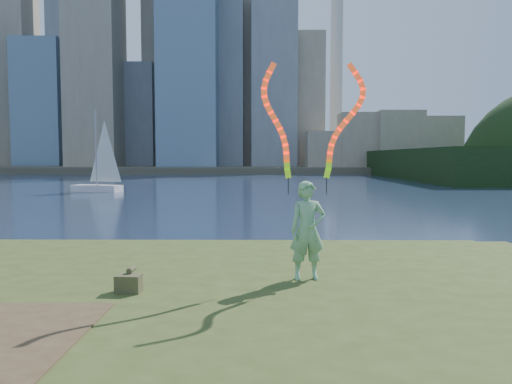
{
  "coord_description": "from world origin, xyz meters",
  "views": [
    {
      "loc": [
        1.54,
        -8.82,
        2.94
      ],
      "look_at": [
        1.43,
        1.0,
        2.26
      ],
      "focal_mm": 35.0,
      "sensor_mm": 36.0,
      "label": 1
    }
  ],
  "objects": [
    {
      "name": "ground",
      "position": [
        0.0,
        0.0,
        0.0
      ],
      "size": [
        320.0,
        320.0,
        0.0
      ],
      "primitive_type": "plane",
      "color": "#1A2742",
      "rests_on": "ground"
    },
    {
      "name": "grassy_knoll",
      "position": [
        0.0,
        -2.3,
        0.34
      ],
      "size": [
        20.0,
        18.0,
        0.8
      ],
      "color": "#374619",
      "rests_on": "ground"
    },
    {
      "name": "far_shore",
      "position": [
        0.0,
        95.0,
        0.6
      ],
      "size": [
        320.0,
        40.0,
        1.2
      ],
      "primitive_type": "cube",
      "color": "#4C4637",
      "rests_on": "ground"
    },
    {
      "name": "woman_with_ribbons",
      "position": [
        2.35,
        -0.13,
        2.2
      ],
      "size": [
        2.07,
        0.53,
        4.1
      ],
      "rotation": [
        0.0,
        0.0,
        0.15
      ],
      "color": "#247D34",
      "rests_on": "grassy_knoll"
    },
    {
      "name": "canvas_bag",
      "position": [
        -0.57,
        -1.04,
        0.95
      ],
      "size": [
        0.41,
        0.46,
        0.37
      ],
      "rotation": [
        0.0,
        0.0,
        -0.06
      ],
      "color": "#3E4524",
      "rests_on": "grassy_knoll"
    },
    {
      "name": "sailboat",
      "position": [
        -12.33,
        33.58,
        1.2
      ],
      "size": [
        4.61,
        2.6,
        6.98
      ],
      "rotation": [
        0.0,
        0.0,
        -0.3
      ],
      "color": "silver",
      "rests_on": "ground"
    }
  ]
}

